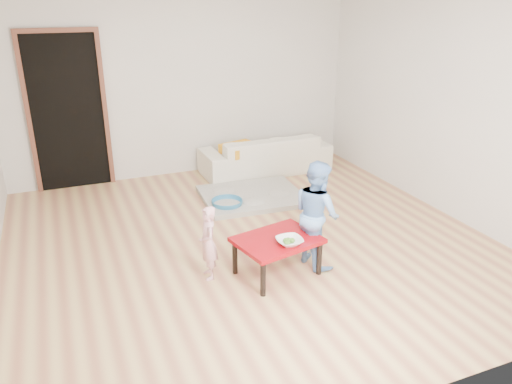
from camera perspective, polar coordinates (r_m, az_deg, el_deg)
floor at (r=5.44m, az=-0.80°, el=-5.65°), size 5.00×5.00×0.01m
back_wall at (r=7.32m, az=-8.23°, el=12.05°), size 5.00×0.02×2.60m
right_wall at (r=6.31m, az=21.05°, el=9.33°), size 0.02×5.00×2.60m
doorway at (r=7.13m, az=-20.72°, el=8.39°), size 1.02×0.08×2.11m
sofa at (r=7.47m, az=1.08°, el=4.42°), size 1.92×0.77×0.56m
cushion at (r=7.17m, az=-1.74°, el=4.93°), size 0.59×0.55×0.13m
red_table at (r=4.77m, az=2.43°, el=-7.33°), size 0.85×0.71×0.38m
bowl at (r=4.57m, az=3.85°, el=-5.65°), size 0.24×0.24×0.06m
broccoli at (r=4.57m, az=3.85°, el=-5.66°), size 0.12×0.12×0.06m
child_pink at (r=4.65m, az=-5.49°, el=-5.82°), size 0.19×0.27×0.72m
child_blue at (r=4.85m, az=6.95°, el=-2.44°), size 0.45×0.55×1.06m
basin at (r=6.22m, az=-3.32°, el=-1.43°), size 0.39×0.39×0.12m
blanket at (r=6.54m, az=-0.45°, el=-0.46°), size 1.34×1.14×0.06m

